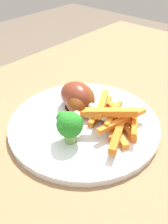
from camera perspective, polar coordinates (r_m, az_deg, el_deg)
dining_table at (r=0.56m, az=6.43°, el=-11.01°), size 1.05×0.70×0.75m
dinner_plate at (r=0.45m, az=0.00°, el=-2.66°), size 0.27×0.27×0.01m
broccoli_floret_front at (r=0.39m, az=-3.49°, el=-2.93°), size 0.04×0.05×0.06m
carrot_fries_pile at (r=0.43m, az=6.83°, el=-1.48°), size 0.13×0.12×0.04m
chicken_drumstick_near at (r=0.47m, az=-1.00°, el=3.62°), size 0.07×0.13×0.05m
chicken_drumstick_far at (r=0.46m, az=-1.58°, el=2.75°), size 0.12×0.11×0.04m
chicken_drumstick_extra at (r=0.46m, az=-1.41°, el=3.41°), size 0.06×0.13×0.05m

